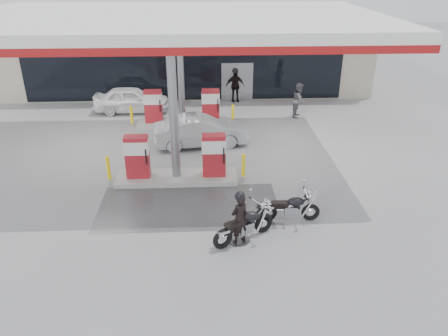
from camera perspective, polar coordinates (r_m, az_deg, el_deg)
The scene contains 16 objects.
ground at distance 14.77m, azimuth -6.54°, elevation -5.07°, with size 90.00×90.00×0.00m, color gray.
wet_patch at distance 14.74m, azimuth -4.59°, elevation -5.03°, with size 6.00×3.00×0.00m, color #4C4C4F.
drain_cover at distance 13.08m, azimuth 1.85°, elevation -9.36°, with size 0.70×0.70×0.01m, color #38383A.
store_building at distance 29.15m, azimuth -4.95°, elevation 14.75°, with size 22.00×8.22×4.00m.
canopy at distance 17.84m, azimuth -6.49°, elevation 18.34°, with size 16.00×10.02×5.51m.
pump_island_near at distance 16.20m, azimuth -6.27°, elevation 0.72°, with size 5.14×1.30×1.78m.
pump_island_far at distance 21.78m, azimuth -5.46°, elevation 7.40°, with size 5.14×1.30×1.78m.
main_motorcycle at distance 12.85m, azimuth 2.73°, elevation -7.52°, with size 1.90×1.24×1.09m.
biker_main at distance 12.58m, azimuth 2.04°, elevation -6.64°, with size 0.58×0.38×1.58m, color black.
parked_motorcycle at distance 13.90m, azimuth 8.69°, elevation -5.22°, with size 1.93×0.74×0.99m.
sedan_white at distance 24.18m, azimuth -11.97°, elevation 8.74°, with size 1.60×3.98×1.36m, color white.
attendant at distance 23.19m, azimuth 9.77°, elevation 8.76°, with size 0.87×0.68×1.78m, color #5E5E63.
hatchback_silver at distance 19.25m, azimuth -3.08°, elevation 4.85°, with size 1.42×4.08×1.34m, color #9CA0A4.
parked_car_left at distance 29.06m, azimuth -21.53°, elevation 10.14°, with size 1.60×3.93×1.14m, color #9A9CA1.
parked_car_right at distance 27.94m, azimuth 7.60°, elevation 11.13°, with size 1.91×4.15×1.15m, color black.
biker_walking at distance 25.40m, azimuth 1.46°, elevation 10.66°, with size 1.07×0.45×1.83m, color black.
Camera 1 is at (1.07, -12.66, 7.53)m, focal length 35.00 mm.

